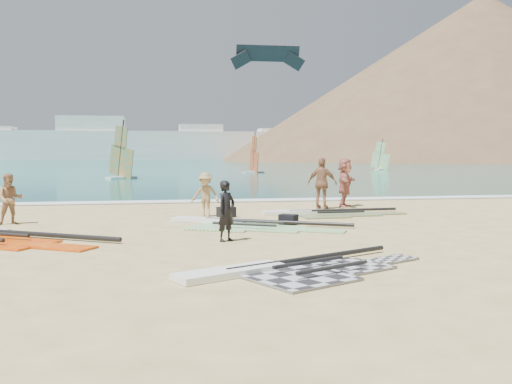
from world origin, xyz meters
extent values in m
plane|color=#CFB979|center=(0.00, 0.00, 0.00)|extent=(300.00, 300.00, 0.00)
cube|color=#0C4B55|center=(0.00, 132.00, 0.00)|extent=(300.00, 240.00, 0.06)
cube|color=white|center=(0.00, 12.30, 0.00)|extent=(300.00, 1.20, 0.04)
cube|color=white|center=(-20.00, 150.00, 4.03)|extent=(160.00, 8.00, 8.00)
cube|color=white|center=(-20.00, 150.00, 6.03)|extent=(18.00, 7.00, 12.00)
cube|color=white|center=(10.00, 150.00, 5.03)|extent=(12.00, 7.00, 10.00)
cube|color=white|center=(35.00, 150.00, 4.53)|extent=(16.00, 7.00, 9.00)
cube|color=white|center=(55.00, 150.00, 5.53)|extent=(10.00, 7.00, 11.00)
cone|color=brown|center=(85.00, 130.00, 0.00)|extent=(143.00, 143.00, 45.00)
cube|color=#242427|center=(-1.54, -3.31, 0.02)|extent=(2.24, 2.32, 0.04)
cube|color=#242427|center=(-0.26, -2.67, 0.02)|extent=(1.64, 1.60, 0.04)
cube|color=#242427|center=(0.79, -2.16, 0.02)|extent=(1.20, 0.96, 0.04)
cylinder|color=black|center=(-0.86, -2.07, 0.10)|extent=(3.74, 1.92, 0.10)
cylinder|color=black|center=(-1.12, -2.75, 0.16)|extent=(1.56, 0.82, 0.07)
cylinder|color=black|center=(-0.84, -3.31, 0.16)|extent=(1.56, 0.82, 0.07)
cube|color=white|center=(-2.62, -2.95, 0.06)|extent=(2.19, 1.48, 0.12)
cube|color=green|center=(-1.86, 3.64, 0.02)|extent=(2.58, 2.65, 0.04)
cube|color=green|center=(-0.45, 2.85, 0.02)|extent=(1.88, 1.84, 0.04)
cube|color=green|center=(0.69, 2.20, 0.02)|extent=(1.35, 1.12, 0.04)
cylinder|color=black|center=(-0.27, 3.79, 0.10)|extent=(4.11, 2.38, 0.11)
cylinder|color=black|center=(-1.07, 3.60, 0.16)|extent=(1.71, 1.01, 0.08)
cylinder|color=black|center=(-1.42, 2.98, 0.16)|extent=(1.71, 1.01, 0.08)
cube|color=white|center=(-2.21, 4.88, 0.06)|extent=(2.44, 1.76, 0.12)
cube|color=orange|center=(1.76, 5.97, 0.02)|extent=(1.68, 1.85, 0.04)
cube|color=orange|center=(3.19, 6.03, 0.02)|extent=(1.30, 1.21, 0.04)
cube|color=orange|center=(4.34, 6.08, 0.02)|extent=(1.09, 0.58, 0.04)
cylinder|color=black|center=(2.88, 6.82, 0.10)|extent=(4.11, 0.28, 0.10)
cylinder|color=black|center=(2.37, 6.31, 0.16)|extent=(1.70, 0.14, 0.07)
cylinder|color=black|center=(2.40, 5.68, 0.16)|extent=(1.70, 0.14, 0.07)
cube|color=white|center=(0.92, 6.74, 0.06)|extent=(2.16, 0.67, 0.12)
cube|color=red|center=(-7.22, 1.39, 0.02)|extent=(2.13, 2.10, 0.04)
cube|color=red|center=(-5.96, 0.61, 0.02)|extent=(1.52, 1.30, 0.04)
cylinder|color=black|center=(-6.97, 2.44, 0.10)|extent=(4.52, 2.86, 0.13)
cube|color=black|center=(-1.51, 6.15, 0.18)|extent=(0.66, 0.58, 0.35)
cube|color=black|center=(0.10, 3.88, 0.16)|extent=(0.63, 0.61, 0.31)
imported|color=black|center=(-2.18, 0.99, 0.75)|extent=(0.65, 0.63, 1.51)
imported|color=#A7764E|center=(-8.24, 5.46, 0.78)|extent=(0.86, 0.74, 1.56)
imported|color=#A27F51|center=(-2.19, 6.44, 0.76)|extent=(1.12, 0.88, 1.51)
imported|color=#956445|center=(2.53, 8.35, 1.00)|extent=(1.24, 1.06, 1.99)
imported|color=#BB6A5C|center=(3.69, 9.02, 0.98)|extent=(1.38, 1.87, 1.96)
cube|color=white|center=(-6.42, 35.27, 0.11)|extent=(2.54, 2.33, 0.16)
cube|color=#F26402|center=(-6.42, 35.27, 1.41)|extent=(2.17, 2.54, 2.92)
cube|color=#F26402|center=(-6.42, 35.27, 3.42)|extent=(1.24, 1.44, 2.03)
cylinder|color=black|center=(-6.42, 35.27, 2.53)|extent=(0.68, 0.77, 4.63)
cube|color=white|center=(6.67, 46.11, 0.10)|extent=(2.47, 1.03, 0.14)
cube|color=#C51941|center=(6.67, 46.11, 1.27)|extent=(0.47, 2.91, 2.61)
cube|color=#C51941|center=(6.67, 46.11, 3.06)|extent=(0.29, 1.64, 1.81)
cylinder|color=black|center=(6.67, 46.11, 2.26)|extent=(0.22, 0.83, 4.14)
cube|color=white|center=(23.93, 53.74, 0.09)|extent=(2.00, 1.90, 0.12)
cube|color=#65B52E|center=(23.93, 53.74, 1.14)|extent=(1.82, 1.98, 2.33)
cube|color=#65B52E|center=(23.93, 53.74, 2.74)|extent=(1.04, 1.13, 1.62)
cylinder|color=black|center=(23.93, 53.74, 2.03)|extent=(0.56, 0.60, 3.70)
cube|color=black|center=(7.45, 42.83, 11.92)|extent=(6.30, 1.01, 1.53)
cube|color=black|center=(4.76, 42.91, 11.22)|extent=(2.17, 0.70, 1.94)
cube|color=black|center=(10.14, 42.74, 11.22)|extent=(2.14, 0.73, 1.94)
camera|label=1|loc=(-3.99, -12.89, 2.20)|focal=40.00mm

